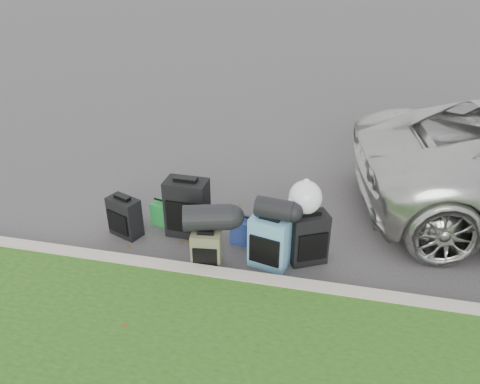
% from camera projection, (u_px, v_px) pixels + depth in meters
% --- Properties ---
extents(ground, '(120.00, 120.00, 0.00)m').
position_uv_depth(ground, '(244.00, 236.00, 6.28)').
color(ground, '#383535').
rests_on(ground, ground).
extents(curb, '(120.00, 0.18, 0.15)m').
position_uv_depth(curb, '(226.00, 278.00, 5.39)').
color(curb, '#9E937F').
rests_on(curb, ground).
extents(suitcase_small_black, '(0.49, 0.38, 0.54)m').
position_uv_depth(suitcase_small_black, '(125.00, 217.00, 6.19)').
color(suitcase_small_black, black).
rests_on(suitcase_small_black, ground).
extents(suitcase_large_black_left, '(0.56, 0.34, 0.79)m').
position_uv_depth(suitcase_large_black_left, '(187.00, 208.00, 6.15)').
color(suitcase_large_black_left, black).
rests_on(suitcase_large_black_left, ground).
extents(suitcase_olive, '(0.38, 0.26, 0.48)m').
position_uv_depth(suitcase_olive, '(206.00, 251.00, 5.57)').
color(suitcase_olive, '#474830').
rests_on(suitcase_olive, ground).
extents(suitcase_teal, '(0.51, 0.37, 0.65)m').
position_uv_depth(suitcase_teal, '(269.00, 242.00, 5.58)').
color(suitcase_teal, teal).
rests_on(suitcase_teal, ground).
extents(suitcase_large_black_right, '(0.51, 0.44, 0.66)m').
position_uv_depth(suitcase_large_black_right, '(308.00, 238.00, 5.65)').
color(suitcase_large_black_right, black).
rests_on(suitcase_large_black_right, ground).
extents(tote_green, '(0.33, 0.29, 0.32)m').
position_uv_depth(tote_green, '(163.00, 213.00, 6.48)').
color(tote_green, '#1A782E').
rests_on(tote_green, ground).
extents(tote_navy, '(0.34, 0.29, 0.34)m').
position_uv_depth(tote_navy, '(245.00, 231.00, 6.08)').
color(tote_navy, navy).
rests_on(tote_navy, ground).
extents(duffel_left, '(0.64, 0.46, 0.31)m').
position_uv_depth(duffel_left, '(208.00, 218.00, 5.48)').
color(duffel_left, black).
rests_on(duffel_left, suitcase_olive).
extents(duffel_right, '(0.47, 0.30, 0.25)m').
position_uv_depth(duffel_right, '(275.00, 209.00, 5.38)').
color(duffel_right, black).
rests_on(duffel_right, suitcase_teal).
extents(trash_bag, '(0.39, 0.39, 0.39)m').
position_uv_depth(trash_bag, '(305.00, 197.00, 5.45)').
color(trash_bag, silver).
rests_on(trash_bag, suitcase_large_black_right).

